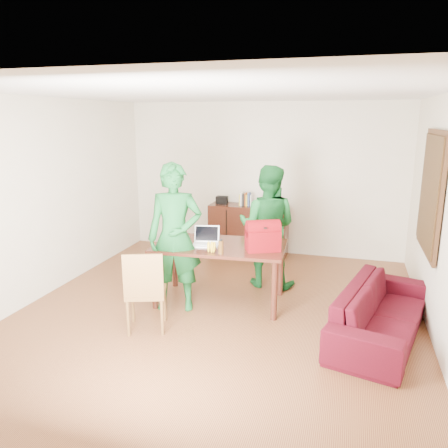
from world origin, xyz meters
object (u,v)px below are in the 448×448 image
(red_bag, at_px, (263,239))
(person_far, at_px, (267,226))
(laptop, at_px, (206,242))
(sofa, at_px, (381,312))
(chair, at_px, (147,306))
(person_near, at_px, (175,238))
(bottle, at_px, (221,246))
(table, at_px, (220,252))

(red_bag, bearing_deg, person_far, 72.15)
(laptop, xyz_separation_m, sofa, (2.20, -0.31, -0.55))
(laptop, distance_m, red_bag, 0.76)
(laptop, bearing_deg, chair, -126.52)
(person_near, height_order, bottle, person_near)
(table, height_order, sofa, table)
(laptop, distance_m, sofa, 2.29)
(red_bag, bearing_deg, chair, -167.16)
(laptop, bearing_deg, bottle, -55.61)
(table, bearing_deg, bottle, -74.87)
(table, bearing_deg, sofa, -14.88)
(table, distance_m, chair, 1.23)
(bottle, bearing_deg, sofa, -0.79)
(chair, height_order, laptop, laptop)
(person_far, xyz_separation_m, sofa, (1.55, -1.20, -0.60))
(chair, height_order, sofa, chair)
(red_bag, bearing_deg, sofa, -37.24)
(person_near, distance_m, bottle, 0.62)
(bottle, height_order, red_bag, red_bag)
(chair, xyz_separation_m, red_bag, (1.18, 0.91, 0.67))
(sofa, bearing_deg, person_far, 66.81)
(laptop, bearing_deg, table, 17.70)
(red_bag, relative_size, sofa, 0.21)
(table, distance_m, sofa, 2.11)
(chair, distance_m, sofa, 2.69)
(person_far, height_order, red_bag, person_far)
(person_near, bearing_deg, table, 19.20)
(person_far, bearing_deg, sofa, 145.02)
(red_bag, height_order, sofa, red_bag)
(chair, relative_size, laptop, 2.63)
(person_far, distance_m, bottle, 1.22)
(red_bag, xyz_separation_m, sofa, (1.44, -0.32, -0.66))
(bottle, bearing_deg, table, 108.75)
(person_far, height_order, sofa, person_far)
(person_far, height_order, bottle, person_far)
(chair, distance_m, red_bag, 1.64)
(person_far, bearing_deg, laptop, 56.46)
(person_near, bearing_deg, sofa, -17.35)
(bottle, relative_size, red_bag, 0.45)
(chair, xyz_separation_m, laptop, (0.43, 0.91, 0.56))
(person_far, distance_m, red_bag, 0.89)
(table, relative_size, red_bag, 4.24)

